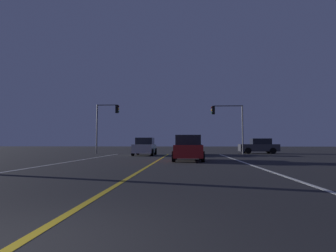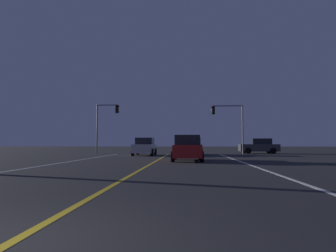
{
  "view_description": "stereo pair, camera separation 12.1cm",
  "coord_description": "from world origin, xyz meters",
  "views": [
    {
      "loc": [
        1.97,
        -2.9,
        1.17
      ],
      "look_at": [
        -0.05,
        27.95,
        3.03
      ],
      "focal_mm": 30.66,
      "sensor_mm": 36.0,
      "label": 1
    },
    {
      "loc": [
        2.09,
        -2.9,
        1.17
      ],
      "look_at": [
        -0.05,
        27.95,
        3.03
      ],
      "focal_mm": 30.66,
      "sensor_mm": 36.0,
      "label": 2
    }
  ],
  "objects": [
    {
      "name": "car_oncoming",
      "position": [
        -2.11,
        24.8,
        0.82
      ],
      "size": [
        2.02,
        4.3,
        1.7
      ],
      "rotation": [
        0.0,
        0.0,
        -1.57
      ],
      "color": "black",
      "rests_on": "ground"
    },
    {
      "name": "traffic_light_near_right",
      "position": [
        6.31,
        28.13,
        3.92
      ],
      "size": [
        3.4,
        0.36,
        5.24
      ],
      "rotation": [
        0.0,
        0.0,
        3.14
      ],
      "color": "#4C4C51",
      "rests_on": "ground"
    },
    {
      "name": "lane_edge_right",
      "position": [
        5.44,
        10.82,
        0.0
      ],
      "size": [
        0.16,
        33.63,
        0.01
      ],
      "primitive_type": "cube",
      "color": "silver",
      "rests_on": "ground"
    },
    {
      "name": "street_lamp_right_near",
      "position": [
        7.02,
        6.75,
        5.38
      ],
      "size": [
        2.61,
        0.44,
        8.49
      ],
      "rotation": [
        0.0,
        0.0,
        3.14
      ],
      "color": "#4C4C51",
      "rests_on": "ground"
    },
    {
      "name": "car_ahead_far",
      "position": [
        2.53,
        26.49,
        0.82
      ],
      "size": [
        2.02,
        4.3,
        1.7
      ],
      "rotation": [
        0.0,
        0.0,
        1.57
      ],
      "color": "black",
      "rests_on": "ground"
    },
    {
      "name": "lane_center_divider",
      "position": [
        0.0,
        10.82,
        0.0
      ],
      "size": [
        0.16,
        33.63,
        0.01
      ],
      "primitive_type": "cube",
      "color": "gold",
      "rests_on": "ground"
    },
    {
      "name": "car_crossing_side",
      "position": [
        10.17,
        30.32,
        0.82
      ],
      "size": [
        4.3,
        2.02,
        1.7
      ],
      "rotation": [
        0.0,
        0.0,
        3.14
      ],
      "color": "black",
      "rests_on": "ground"
    },
    {
      "name": "traffic_light_near_left",
      "position": [
        -6.78,
        28.13,
        4.01
      ],
      "size": [
        2.56,
        0.36,
        5.45
      ],
      "color": "#4C4C51",
      "rests_on": "ground"
    },
    {
      "name": "lane_edge_left",
      "position": [
        -5.44,
        10.82,
        0.0
      ],
      "size": [
        0.16,
        33.63,
        0.01
      ],
      "primitive_type": "cube",
      "color": "silver",
      "rests_on": "ground"
    },
    {
      "name": "car_lead_same_lane",
      "position": [
        2.05,
        16.3,
        0.82
      ],
      "size": [
        2.02,
        4.3,
        1.7
      ],
      "rotation": [
        0.0,
        0.0,
        1.57
      ],
      "color": "black",
      "rests_on": "ground"
    }
  ]
}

